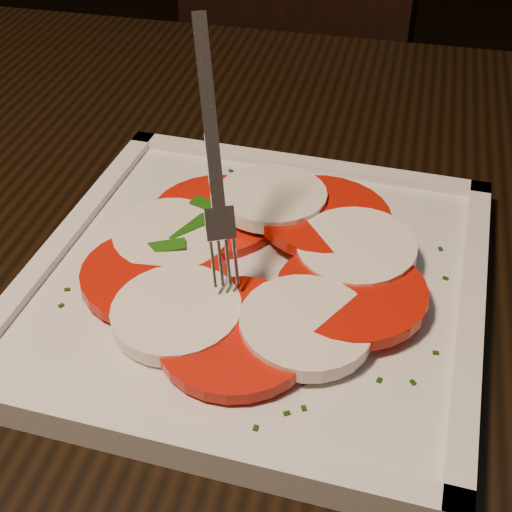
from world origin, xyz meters
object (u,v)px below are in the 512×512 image
table (191,333)px  chair (264,88)px  plate (256,283)px  fork (211,148)px

table → chair: 0.71m
table → plate: (0.06, -0.05, 0.11)m
table → chair: size_ratio=1.39×
table → plate: bearing=-42.2°
table → fork: 0.22m
plate → fork: bearing=-176.2°
table → chair: (-0.00, 0.70, -0.12)m
fork → table: bearing=102.4°
chair → plate: (0.06, -0.75, 0.22)m
plate → chair: bearing=94.6°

